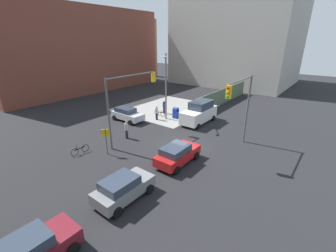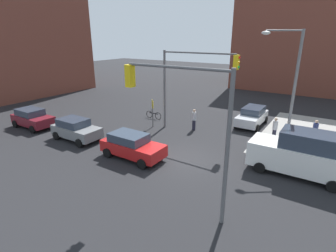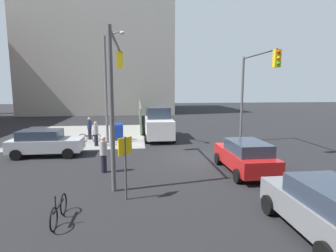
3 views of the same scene
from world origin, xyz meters
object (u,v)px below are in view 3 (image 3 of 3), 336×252
object	(u,v)px
pedestrian_walking_north	(90,128)
van_white_delivery	(158,123)
hatchback_gray	(325,208)
pedestrian_crossing	(96,133)
traffic_signal_nw_corner	(116,77)
bicycle_leaning_on_fence	(90,138)
sedan_silver	(45,142)
bicycle_at_crosswalk	(59,211)
traffic_signal_se_corner	(254,82)
mailbox_blue	(119,131)
street_lamp_corner	(108,81)
hatchback_red	(245,156)
pedestrian_waiting	(104,154)

from	to	relation	value
pedestrian_walking_north	van_white_delivery	bearing A→B (deg)	-92.93
hatchback_gray	pedestrian_crossing	world-z (taller)	pedestrian_crossing
traffic_signal_nw_corner	bicycle_leaning_on_fence	distance (m)	9.20
sedan_silver	van_white_delivery	size ratio (longest dim) A/B	0.79
pedestrian_crossing	pedestrian_walking_north	xyz separation A→B (m)	(2.60, 0.90, 0.02)
pedestrian_walking_north	bicycle_at_crosswalk	distance (m)	13.69
traffic_signal_se_corner	mailbox_blue	world-z (taller)	traffic_signal_se_corner
traffic_signal_nw_corner	pedestrian_crossing	size ratio (longest dim) A/B	3.62
hatchback_gray	bicycle_at_crosswalk	world-z (taller)	hatchback_gray
van_white_delivery	bicycle_leaning_on_fence	bearing A→B (deg)	100.57
hatchback_gray	street_lamp_corner	bearing A→B (deg)	28.32
mailbox_blue	van_white_delivery	distance (m)	3.27
traffic_signal_nw_corner	hatchback_red	distance (m)	7.37
traffic_signal_nw_corner	van_white_delivery	bearing A→B (deg)	-17.33
pedestrian_crossing	pedestrian_waiting	distance (m)	6.33
bicycle_leaning_on_fence	traffic_signal_se_corner	bearing A→B (deg)	-104.65
traffic_signal_se_corner	pedestrian_walking_north	world-z (taller)	traffic_signal_se_corner
sedan_silver	pedestrian_walking_north	bearing A→B (deg)	-19.32
van_white_delivery	pedestrian_walking_north	world-z (taller)	van_white_delivery
bicycle_leaning_on_fence	bicycle_at_crosswalk	distance (m)	12.46
hatchback_gray	traffic_signal_se_corner	bearing A→B (deg)	-14.39
sedan_silver	pedestrian_walking_north	world-z (taller)	pedestrian_walking_north
traffic_signal_nw_corner	pedestrian_waiting	size ratio (longest dim) A/B	3.56
sedan_silver	pedestrian_walking_north	distance (m)	5.39
pedestrian_walking_north	pedestrian_waiting	bearing A→B (deg)	-166.92
street_lamp_corner	hatchback_gray	bearing A→B (deg)	-151.68
traffic_signal_se_corner	pedestrian_walking_north	bearing A→B (deg)	70.31
street_lamp_corner	hatchback_red	bearing A→B (deg)	-136.65
mailbox_blue	pedestrian_crossing	size ratio (longest dim) A/B	0.80
mailbox_blue	hatchback_red	size ratio (longest dim) A/B	0.34
street_lamp_corner	pedestrian_crossing	size ratio (longest dim) A/B	4.46
mailbox_blue	sedan_silver	xyz separation A→B (m)	(-4.48, 4.18, 0.08)
van_white_delivery	pedestrian_crossing	world-z (taller)	van_white_delivery
traffic_signal_nw_corner	hatchback_gray	xyz separation A→B (m)	(-6.49, -6.16, -3.84)
mailbox_blue	hatchback_red	bearing A→B (deg)	-143.34
pedestrian_crossing	traffic_signal_nw_corner	bearing A→B (deg)	-175.86
hatchback_red	hatchback_gray	bearing A→B (deg)	179.15
traffic_signal_nw_corner	sedan_silver	bearing A→B (deg)	51.18
pedestrian_crossing	bicycle_at_crosswalk	world-z (taller)	pedestrian_crossing
mailbox_blue	pedestrian_waiting	bearing A→B (deg)	178.60
pedestrian_waiting	traffic_signal_se_corner	bearing A→B (deg)	116.64
van_white_delivery	street_lamp_corner	bearing A→B (deg)	114.27
traffic_signal_nw_corner	sedan_silver	distance (m)	7.13
hatchback_red	hatchback_gray	world-z (taller)	same
traffic_signal_se_corner	bicycle_at_crosswalk	size ratio (longest dim) A/B	3.71
traffic_signal_nw_corner	pedestrian_walking_north	world-z (taller)	traffic_signal_nw_corner
traffic_signal_nw_corner	van_white_delivery	size ratio (longest dim) A/B	1.20
hatchback_gray	van_white_delivery	distance (m)	15.54
hatchback_gray	bicycle_leaning_on_fence	xyz separation A→B (m)	(14.14, 8.86, -0.50)
traffic_signal_se_corner	bicycle_at_crosswalk	distance (m)	14.69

